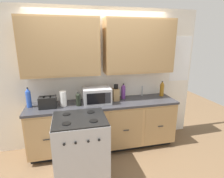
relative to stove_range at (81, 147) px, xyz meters
The scene contains 13 objects.
ground_plane 0.74m from the stove_range, 34.89° to the left, with size 8.00×8.00×0.00m, color brown.
wall_unit 1.53m from the stove_range, 60.17° to the left, with size 3.83×0.40×2.56m.
counter_run 0.79m from the stove_range, 52.84° to the left, with size 2.66×0.64×0.91m.
stove_range is the anchor object (origin of this frame).
microwave 0.93m from the stove_range, 61.11° to the left, with size 0.48×0.37×0.28m.
toaster 0.93m from the stove_range, 128.78° to the left, with size 0.28×0.18×0.19m.
knife_block 1.14m from the stove_range, 44.43° to the left, with size 0.11×0.14×0.31m.
sink_faucet 1.63m from the stove_range, 33.03° to the left, with size 0.02×0.02×0.20m, color #B2B5BA.
paper_towel_roll 0.88m from the stove_range, 109.82° to the left, with size 0.12×0.12×0.26m, color white.
bottle_violet 1.30m from the stove_range, 41.07° to the left, with size 0.08×0.08×0.29m.
bottle_dark 0.80m from the stove_range, 87.72° to the left, with size 0.08×0.08×0.24m.
bottle_amber 1.92m from the stove_range, 24.04° to the left, with size 0.08×0.08×0.30m.
bottle_blue 1.21m from the stove_range, 138.12° to the left, with size 0.08×0.08×0.34m.
Camera 1 is at (-0.59, -2.78, 2.03)m, focal length 29.61 mm.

